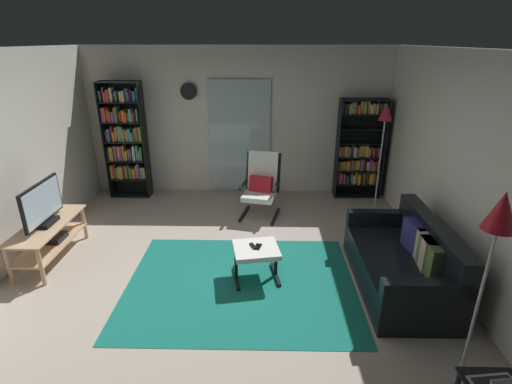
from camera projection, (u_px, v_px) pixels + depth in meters
ground_plane at (225, 276)px, 4.68m from camera, size 7.02×7.02×0.00m
wall_back at (238, 122)px, 6.89m from camera, size 5.60×0.06×2.60m
wall_right at (471, 177)px, 4.15m from camera, size 0.06×6.00×2.60m
glass_door_panel at (240, 137)px, 6.92m from camera, size 1.10×0.01×2.00m
area_rug at (241, 283)px, 4.54m from camera, size 2.67×2.09×0.01m
tv_stand at (50, 236)px, 4.94m from camera, size 0.48×1.25×0.51m
television at (42, 206)px, 4.77m from camera, size 0.20×0.83×0.55m
bookshelf_near_tv at (125, 137)px, 6.73m from camera, size 0.71×0.30×2.04m
bookshelf_near_sofa at (359, 150)px, 6.80m from camera, size 0.82×0.30×1.75m
leather_sofa at (404, 263)px, 4.39m from camera, size 0.86×1.72×0.82m
lounge_armchair at (261, 183)px, 6.17m from camera, size 0.68×0.75×1.02m
ottoman at (256, 253)px, 4.53m from camera, size 0.60×0.56×0.42m
tv_remote at (253, 246)px, 4.51m from camera, size 0.09×0.15×0.02m
cell_phone at (258, 247)px, 4.51m from camera, size 0.10×0.15×0.01m
floor_lamp_by_sofa at (498, 226)px, 2.77m from camera, size 0.23×0.23×1.70m
floor_lamp_by_shelf at (385, 122)px, 6.00m from camera, size 0.22×0.22×1.78m
wall_clock at (189, 91)px, 6.63m from camera, size 0.29×0.03×0.29m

